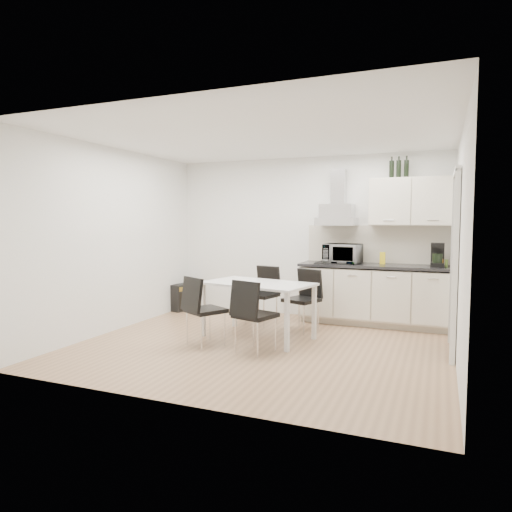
{
  "coord_description": "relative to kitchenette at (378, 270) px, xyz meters",
  "views": [
    {
      "loc": [
        2.06,
        -5.27,
        1.57
      ],
      "look_at": [
        -0.24,
        0.38,
        1.1
      ],
      "focal_mm": 32.0,
      "sensor_mm": 36.0,
      "label": 1
    }
  ],
  "objects": [
    {
      "name": "chair_near_left",
      "position": [
        -1.84,
        -2.01,
        -0.39
      ],
      "size": [
        0.63,
        0.65,
        0.88
      ],
      "primitive_type": null,
      "rotation": [
        0.0,
        0.0,
        -0.51
      ],
      "color": "black",
      "rests_on": "ground"
    },
    {
      "name": "floor_speaker",
      "position": [
        -2.28,
        0.17,
        -0.67
      ],
      "size": [
        0.22,
        0.2,
        0.32
      ],
      "primitive_type": "cube",
      "rotation": [
        0.0,
        0.0,
        0.16
      ],
      "color": "black",
      "rests_on": "ground"
    },
    {
      "name": "doorway",
      "position": [
        1.02,
        -1.18,
        0.22
      ],
      "size": [
        0.08,
        1.04,
        2.1
      ],
      "primitive_type": "cube",
      "color": "white",
      "rests_on": "ground"
    },
    {
      "name": "wall_back",
      "position": [
        -1.19,
        0.27,
        0.47
      ],
      "size": [
        4.5,
        0.1,
        2.6
      ],
      "primitive_type": "cube",
      "color": "white",
      "rests_on": "ground"
    },
    {
      "name": "wall_left",
      "position": [
        -3.44,
        -1.73,
        0.47
      ],
      "size": [
        0.1,
        4.0,
        2.6
      ],
      "primitive_type": "cube",
      "color": "white",
      "rests_on": "ground"
    },
    {
      "name": "wall_right",
      "position": [
        1.06,
        -1.73,
        0.47
      ],
      "size": [
        0.1,
        4.0,
        2.6
      ],
      "primitive_type": "cube",
      "color": "white",
      "rests_on": "ground"
    },
    {
      "name": "guitar_amp",
      "position": [
        -3.3,
        -0.08,
        -0.6
      ],
      "size": [
        0.37,
        0.59,
        0.46
      ],
      "rotation": [
        0.0,
        0.0,
        -0.25
      ],
      "color": "black",
      "rests_on": "ground"
    },
    {
      "name": "chair_far_left",
      "position": [
        -1.63,
        -0.66,
        -0.39
      ],
      "size": [
        0.55,
        0.59,
        0.88
      ],
      "primitive_type": null,
      "rotation": [
        0.0,
        0.0,
        2.89
      ],
      "color": "black",
      "rests_on": "ground"
    },
    {
      "name": "chair_far_right",
      "position": [
        -0.94,
        -0.84,
        -0.39
      ],
      "size": [
        0.59,
        0.62,
        0.88
      ],
      "primitive_type": null,
      "rotation": [
        0.0,
        0.0,
        2.78
      ],
      "color": "black",
      "rests_on": "ground"
    },
    {
      "name": "kitchenette",
      "position": [
        0.0,
        0.0,
        0.0
      ],
      "size": [
        2.22,
        0.64,
        2.52
      ],
      "color": "beige",
      "rests_on": "ground"
    },
    {
      "name": "dining_table",
      "position": [
        -1.38,
        -1.4,
        -0.16
      ],
      "size": [
        1.56,
        1.09,
        0.75
      ],
      "rotation": [
        0.0,
        0.0,
        -0.21
      ],
      "color": "white",
      "rests_on": "ground"
    },
    {
      "name": "chair_near_right",
      "position": [
        -1.15,
        -2.05,
        -0.39
      ],
      "size": [
        0.57,
        0.61,
        0.88
      ],
      "primitive_type": null,
      "rotation": [
        0.0,
        0.0,
        -0.3
      ],
      "color": "black",
      "rests_on": "ground"
    },
    {
      "name": "wall_front",
      "position": [
        -1.19,
        -3.73,
        0.47
      ],
      "size": [
        4.5,
        0.1,
        2.6
      ],
      "primitive_type": "cube",
      "color": "white",
      "rests_on": "ground"
    },
    {
      "name": "ceiling",
      "position": [
        -1.19,
        -1.73,
        1.77
      ],
      "size": [
        4.5,
        4.5,
        0.0
      ],
      "primitive_type": "plane",
      "color": "white",
      "rests_on": "wall_back"
    },
    {
      "name": "ground",
      "position": [
        -1.19,
        -1.73,
        -0.83
      ],
      "size": [
        4.5,
        4.5,
        0.0
      ],
      "primitive_type": "plane",
      "color": "tan",
      "rests_on": "ground"
    }
  ]
}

